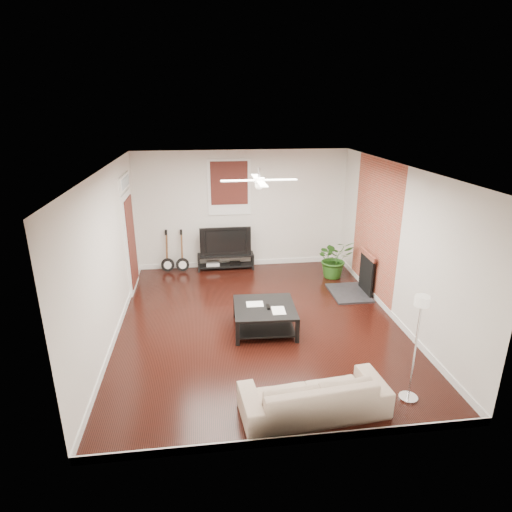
{
  "coord_description": "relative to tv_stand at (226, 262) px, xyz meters",
  "views": [
    {
      "loc": [
        -0.92,
        -6.86,
        3.75
      ],
      "look_at": [
        0.0,
        0.4,
        1.15
      ],
      "focal_mm": 29.83,
      "sensor_mm": 36.0,
      "label": 1
    }
  ],
  "objects": [
    {
      "name": "brick_accent",
      "position": [
        2.92,
        -1.78,
        1.21
      ],
      "size": [
        0.02,
        2.2,
        2.8
      ],
      "primitive_type": "cube",
      "color": "#B34F3A",
      "rests_on": "floor"
    },
    {
      "name": "potted_plant",
      "position": [
        2.44,
        -0.82,
        0.27
      ],
      "size": [
        0.88,
        0.78,
        0.91
      ],
      "primitive_type": "imported",
      "rotation": [
        0.0,
        0.0,
        0.1
      ],
      "color": "#265A19",
      "rests_on": "floor"
    },
    {
      "name": "floor_lamp",
      "position": [
        2.16,
        -5.15,
        0.58
      ],
      "size": [
        0.28,
        0.28,
        1.53
      ],
      "primitive_type": null,
      "rotation": [
        0.0,
        0.0,
        0.09
      ],
      "color": "silver",
      "rests_on": "floor"
    },
    {
      "name": "sofa",
      "position": [
        0.81,
        -5.25,
        0.09
      ],
      "size": [
        1.94,
        0.91,
        0.55
      ],
      "primitive_type": "imported",
      "rotation": [
        0.0,
        0.0,
        3.24
      ],
      "color": "#C8B796",
      "rests_on": "floor"
    },
    {
      "name": "coffee_table",
      "position": [
        0.5,
        -3.03,
        0.03
      ],
      "size": [
        1.1,
        1.1,
        0.44
      ],
      "primitive_type": "cube",
      "rotation": [
        0.0,
        0.0,
        -0.04
      ],
      "color": "black",
      "rests_on": "floor"
    },
    {
      "name": "fireplace",
      "position": [
        2.63,
        -1.78,
        0.27
      ],
      "size": [
        0.8,
        1.1,
        0.92
      ],
      "primitive_type": "cube",
      "color": "black",
      "rests_on": "floor"
    },
    {
      "name": "room",
      "position": [
        0.43,
        -2.78,
        1.21
      ],
      "size": [
        5.01,
        6.01,
        2.81
      ],
      "color": "black",
      "rests_on": "ground"
    },
    {
      "name": "guitar_right",
      "position": [
        -1.03,
        -0.06,
        0.32
      ],
      "size": [
        0.32,
        0.24,
        1.01
      ],
      "primitive_type": null,
      "rotation": [
        0.0,
        0.0,
        -0.05
      ],
      "color": "black",
      "rests_on": "floor"
    },
    {
      "name": "door_left",
      "position": [
        -2.03,
        -0.88,
        1.06
      ],
      "size": [
        0.08,
        1.0,
        2.5
      ],
      "primitive_type": "cube",
      "color": "white",
      "rests_on": "wall_left"
    },
    {
      "name": "tv",
      "position": [
        -0.0,
        0.02,
        0.54
      ],
      "size": [
        1.2,
        0.16,
        0.69
      ],
      "primitive_type": "imported",
      "color": "black",
      "rests_on": "tv_stand"
    },
    {
      "name": "tv_stand",
      "position": [
        0.0,
        0.0,
        0.0
      ],
      "size": [
        1.34,
        0.36,
        0.38
      ],
      "primitive_type": "cube",
      "color": "black",
      "rests_on": "floor"
    },
    {
      "name": "ceiling_fan",
      "position": [
        0.43,
        -2.78,
        2.41
      ],
      "size": [
        1.24,
        1.24,
        0.32
      ],
      "primitive_type": null,
      "color": "white",
      "rests_on": "ceiling"
    },
    {
      "name": "guitar_left",
      "position": [
        -1.38,
        -0.03,
        0.32
      ],
      "size": [
        0.34,
        0.27,
        1.01
      ],
      "primitive_type": null,
      "rotation": [
        0.0,
        0.0,
        -0.16
      ],
      "color": "black",
      "rests_on": "floor"
    },
    {
      "name": "window_back",
      "position": [
        0.13,
        0.19,
        1.76
      ],
      "size": [
        1.0,
        0.06,
        1.3
      ],
      "primitive_type": "cube",
      "color": "#34100E",
      "rests_on": "wall_back"
    }
  ]
}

